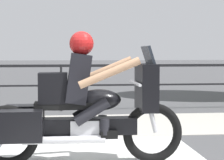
# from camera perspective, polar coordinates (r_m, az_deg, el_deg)

# --- Properties ---
(sidewalk_band) EXTENTS (44.00, 2.40, 0.01)m
(sidewalk_band) POSITION_cam_1_polar(r_m,az_deg,el_deg) (8.11, -6.67, -5.88)
(sidewalk_band) COLOR #B7B2A8
(sidewalk_band) RESTS_ON ground
(fence_railing) EXTENTS (36.00, 0.05, 1.06)m
(fence_railing) POSITION_cam_1_polar(r_m,az_deg,el_deg) (9.97, -6.66, 0.75)
(fence_railing) COLOR black
(fence_railing) RESTS_ON ground
(motorcycle) EXTENTS (2.47, 0.76, 1.60)m
(motorcycle) POSITION_cam_1_polar(r_m,az_deg,el_deg) (5.23, -4.22, -3.59)
(motorcycle) COLOR black
(motorcycle) RESTS_ON ground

